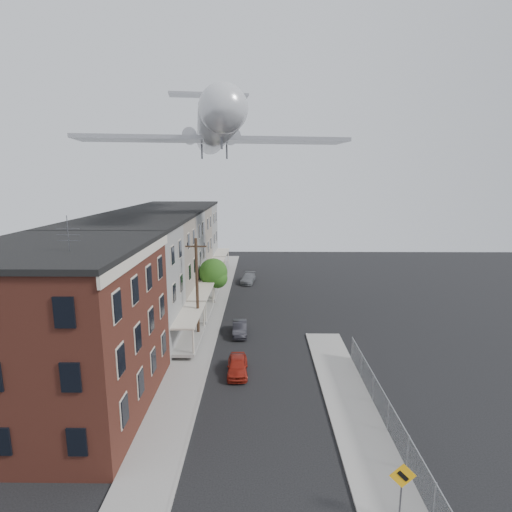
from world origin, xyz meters
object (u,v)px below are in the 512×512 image
at_px(street_tree, 214,274).
at_px(car_near, 237,366).
at_px(car_far, 248,278).
at_px(utility_pole, 197,288).
at_px(car_mid, 240,328).
at_px(airplane, 214,130).
at_px(warning_sign, 402,483).

relative_size(street_tree, car_near, 1.43).
bearing_deg(car_far, utility_pole, -93.73).
distance_m(street_tree, car_mid, 9.91).
distance_m(street_tree, airplane, 15.31).
bearing_deg(street_tree, car_far, 69.31).
relative_size(warning_sign, car_far, 0.68).
height_order(street_tree, car_near, street_tree).
relative_size(utility_pole, car_far, 2.18).
bearing_deg(street_tree, airplane, -66.07).
xyz_separation_m(warning_sign, car_mid, (-7.61, 20.04, -1.29)).
distance_m(car_far, airplane, 20.97).
distance_m(utility_pole, car_far, 19.92).
distance_m(utility_pole, street_tree, 10.00).
bearing_deg(street_tree, utility_pole, -91.89).
relative_size(utility_pole, street_tree, 1.73).
bearing_deg(warning_sign, utility_pole, 120.48).
bearing_deg(car_mid, warning_sign, -72.06).
xyz_separation_m(street_tree, airplane, (0.40, -0.89, 15.28)).
relative_size(street_tree, car_far, 1.26).
bearing_deg(car_far, street_tree, -103.18).
xyz_separation_m(warning_sign, car_near, (-7.40, 12.69, -1.26)).
bearing_deg(street_tree, car_mid, -69.92).
height_order(car_far, airplane, airplane).
height_order(utility_pole, street_tree, utility_pole).
bearing_deg(car_mid, street_tree, 107.22).
bearing_deg(utility_pole, street_tree, 88.11).
xyz_separation_m(street_tree, car_far, (3.47, 9.20, -2.85)).
bearing_deg(utility_pole, warning_sign, -59.52).
bearing_deg(warning_sign, car_far, 100.98).
relative_size(car_near, car_mid, 1.01).
height_order(car_mid, airplane, airplane).
distance_m(car_mid, car_far, 18.11).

